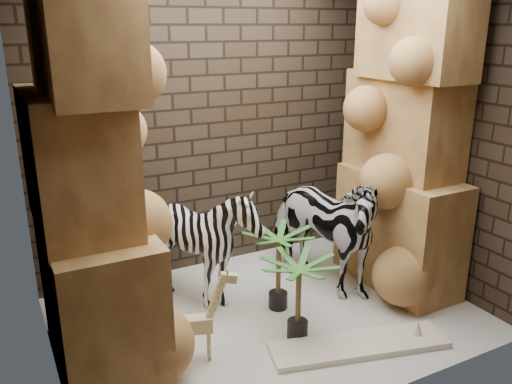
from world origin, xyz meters
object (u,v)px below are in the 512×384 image
zebra_left (204,249)px  palm_back (298,299)px  giraffe_toy (195,315)px  surfboard (359,345)px  palm_front (278,269)px  zebra_right (320,218)px

zebra_left → palm_back: zebra_left is taller
giraffe_toy → surfboard: (1.19, -0.46, -0.36)m
palm_front → giraffe_toy: bearing=-158.2°
palm_front → palm_back: bearing=-101.2°
giraffe_toy → palm_back: (0.84, -0.11, -0.03)m
zebra_right → palm_back: (-0.62, -0.64, -0.36)m
giraffe_toy → palm_back: 0.84m
zebra_left → palm_front: size_ratio=1.52×
zebra_right → palm_front: zebra_right is taller
zebra_left → surfboard: (0.80, -1.25, -0.50)m
zebra_right → zebra_left: bearing=151.4°
palm_front → surfboard: size_ratio=0.53×
zebra_right → zebra_left: (-1.06, 0.25, -0.19)m
zebra_right → surfboard: (-0.27, -0.99, -0.69)m
palm_front → surfboard: (0.26, -0.84, -0.35)m
giraffe_toy → palm_front: size_ratio=1.00×
zebra_left → palm_front: zebra_left is taller
palm_front → palm_back: palm_front is taller
palm_front → palm_back: 0.49m
zebra_right → palm_back: bearing=-149.3°
palm_front → palm_back: size_ratio=1.08×
giraffe_toy → surfboard: 1.33m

